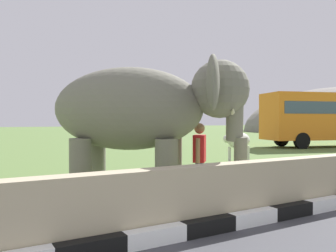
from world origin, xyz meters
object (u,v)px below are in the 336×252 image
at_px(elephant, 146,111).
at_px(bus_orange, 330,115).
at_px(person_handler, 199,157).
at_px(cow_near, 238,141).

bearing_deg(elephant, bus_orange, 24.81).
bearing_deg(person_handler, elephant, 167.61).
height_order(elephant, cow_near, elephant).
distance_m(person_handler, bus_orange, 18.53).
height_order(elephant, bus_orange, bus_orange).
xyz_separation_m(person_handler, cow_near, (5.38, 4.84, -0.06)).
relative_size(elephant, person_handler, 2.38).
height_order(person_handler, bus_orange, bus_orange).
height_order(bus_orange, cow_near, bus_orange).
xyz_separation_m(person_handler, bus_orange, (16.47, 8.41, 1.15)).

